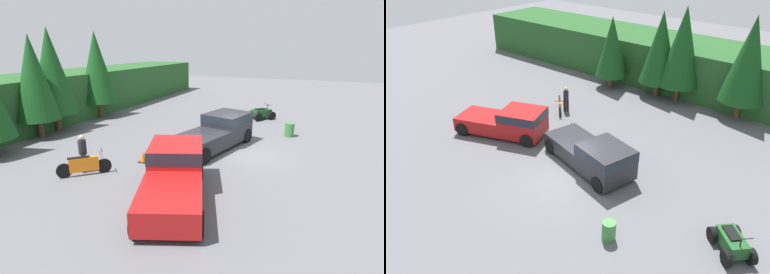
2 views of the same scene
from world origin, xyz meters
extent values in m
plane|color=#5B5B60|center=(0.00, 0.00, 0.00)|extent=(80.00, 80.00, 0.00)
cube|color=#235123|center=(0.00, 16.00, 1.77)|extent=(44.00, 6.00, 3.54)
cylinder|color=brown|center=(-2.18, 12.66, 0.57)|extent=(0.38, 0.38, 1.14)
cone|color=#144719|center=(-2.18, 12.66, 3.75)|extent=(2.80, 2.80, 5.22)
cylinder|color=brown|center=(-0.59, 12.87, 0.62)|extent=(0.41, 0.41, 1.23)
cone|color=#144719|center=(-0.59, 12.87, 4.04)|extent=(3.01, 3.01, 5.61)
cylinder|color=brown|center=(3.94, 12.96, 0.61)|extent=(0.41, 0.41, 1.22)
cone|color=#144719|center=(3.94, 12.96, 4.01)|extent=(2.99, 2.99, 5.57)
cube|color=maroon|center=(-4.94, 1.53, 1.02)|extent=(3.09, 2.90, 1.57)
cube|color=#1E232D|center=(-4.94, 1.53, 1.53)|extent=(3.11, 2.93, 0.50)
cube|color=maroon|center=(-7.48, 0.52, 0.66)|extent=(3.59, 3.11, 0.86)
cylinder|color=black|center=(-4.67, 2.71, 0.42)|extent=(0.88, 0.57, 0.84)
cylinder|color=black|center=(-3.93, 0.87, 0.42)|extent=(0.88, 0.57, 0.84)
cylinder|color=black|center=(-8.74, 1.08, 0.42)|extent=(0.88, 0.57, 0.84)
cylinder|color=black|center=(-8.01, -0.75, 0.42)|extent=(0.88, 0.57, 0.84)
cube|color=#232328|center=(1.48, 1.30, 1.02)|extent=(2.94, 2.69, 1.57)
cube|color=#1E232D|center=(1.48, 1.30, 1.53)|extent=(2.97, 2.72, 0.50)
cube|color=#232328|center=(-1.20, 1.99, 0.66)|extent=(3.48, 2.83, 0.86)
cylinder|color=black|center=(2.40, 2.08, 0.42)|extent=(0.88, 0.48, 0.84)
cylinder|color=black|center=(1.91, 0.17, 0.42)|extent=(0.88, 0.48, 0.84)
cylinder|color=black|center=(-1.90, 3.18, 0.42)|extent=(0.88, 0.48, 0.84)
cylinder|color=black|center=(-2.39, 1.27, 0.42)|extent=(0.88, 0.48, 0.84)
cylinder|color=black|center=(-5.24, 5.12, 0.34)|extent=(0.54, 0.55, 0.67)
cylinder|color=black|center=(-6.43, 6.35, 0.34)|extent=(0.54, 0.55, 0.67)
cube|color=orange|center=(-5.84, 5.74, 0.53)|extent=(1.00, 1.02, 0.65)
cylinder|color=#B7B7BC|center=(-5.27, 5.16, 0.72)|extent=(0.23, 0.24, 0.75)
cylinder|color=black|center=(-5.27, 5.16, 1.10)|extent=(0.46, 0.44, 0.04)
cube|color=black|center=(-5.98, 5.89, 0.88)|extent=(0.75, 0.77, 0.06)
cylinder|color=black|center=(9.08, 0.41, 0.32)|extent=(0.62, 0.61, 0.65)
cylinder|color=black|center=(8.41, -0.31, 0.32)|extent=(0.62, 0.61, 0.65)
cylinder|color=black|center=(8.15, 1.29, 0.32)|extent=(0.62, 0.61, 0.65)
cylinder|color=black|center=(7.48, 0.57, 0.32)|extent=(0.62, 0.61, 0.65)
cube|color=#194C1E|center=(8.28, 0.49, 0.52)|extent=(1.56, 1.53, 0.55)
cylinder|color=black|center=(8.66, 0.13, 0.97)|extent=(0.07, 0.07, 0.35)
cylinder|color=black|center=(8.66, 0.13, 1.15)|extent=(0.66, 0.70, 0.04)
cube|color=black|center=(8.17, 0.59, 0.84)|extent=(0.90, 0.88, 0.08)
cylinder|color=black|center=(-5.43, 6.10, 0.44)|extent=(0.25, 0.25, 0.88)
cylinder|color=black|center=(-5.60, 6.00, 0.44)|extent=(0.25, 0.25, 0.88)
cylinder|color=#232328|center=(-5.51, 6.05, 1.21)|extent=(0.50, 0.50, 0.66)
sphere|color=tan|center=(-5.51, 6.05, 1.66)|extent=(0.32, 0.32, 0.24)
cube|color=black|center=(-3.39, 4.20, 0.01)|extent=(0.42, 0.42, 0.03)
cone|color=orange|center=(-3.39, 4.20, 0.28)|extent=(0.32, 0.32, 0.55)
cylinder|color=#387A38|center=(4.20, -2.09, 0.44)|extent=(0.58, 0.58, 0.88)
camera|label=1|loc=(-15.39, -3.71, 5.64)|focal=28.00mm
camera|label=2|loc=(10.72, -11.66, 11.22)|focal=35.00mm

